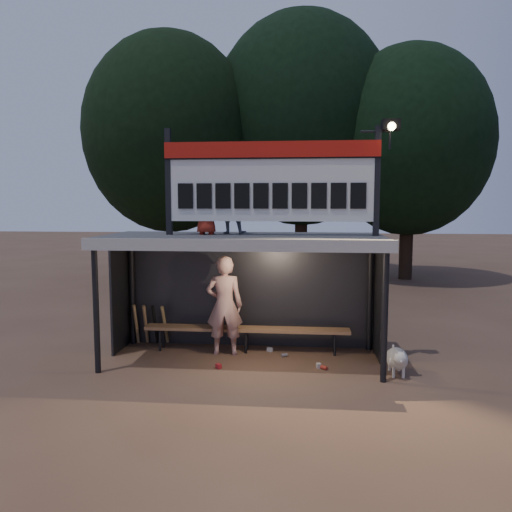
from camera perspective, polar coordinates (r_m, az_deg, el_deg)
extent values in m
plane|color=#513728|center=(9.42, -1.47, -11.82)|extent=(80.00, 80.00, 0.00)
imported|color=silver|center=(9.55, -3.62, -5.65)|extent=(0.73, 0.51, 1.91)
imported|color=slate|center=(9.33, -2.82, 6.15)|extent=(0.61, 0.49, 1.17)
imported|color=maroon|center=(9.16, -5.68, 5.41)|extent=(0.48, 0.33, 0.95)
cube|color=#3C3C3E|center=(8.99, -1.51, 2.03)|extent=(5.00, 2.00, 0.12)
cube|color=beige|center=(7.98, -2.39, 1.23)|extent=(5.10, 0.06, 0.20)
cylinder|color=black|center=(8.91, -17.81, -5.84)|extent=(0.10, 0.10, 2.20)
cylinder|color=black|center=(8.31, 14.52, -6.59)|extent=(0.10, 0.10, 2.20)
cylinder|color=black|center=(10.55, -13.97, -3.90)|extent=(0.10, 0.10, 2.20)
cylinder|color=black|center=(10.05, 12.90, -4.36)|extent=(0.10, 0.10, 2.20)
cube|color=black|center=(10.12, -0.81, -4.14)|extent=(5.00, 0.04, 2.20)
cube|color=black|center=(10.22, -15.24, -4.26)|extent=(0.04, 1.00, 2.20)
cube|color=black|center=(9.68, 13.79, -4.79)|extent=(0.04, 1.00, 2.20)
cylinder|color=black|center=(9.99, -0.82, 1.80)|extent=(5.00, 0.06, 0.06)
cube|color=black|center=(9.24, -9.96, 8.32)|extent=(0.10, 0.10, 1.90)
cube|color=black|center=(9.00, 13.66, 8.30)|extent=(0.10, 0.10, 1.90)
cube|color=silver|center=(8.93, 1.69, 8.48)|extent=(3.80, 0.08, 1.40)
cube|color=red|center=(8.92, 1.68, 12.09)|extent=(3.80, 0.04, 0.28)
cube|color=black|center=(8.90, 1.68, 11.14)|extent=(3.80, 0.02, 0.03)
cube|color=black|center=(9.10, -8.06, 6.81)|extent=(0.27, 0.03, 0.45)
cube|color=black|center=(9.03, -5.94, 6.84)|extent=(0.27, 0.03, 0.45)
cube|color=black|center=(8.97, -3.80, 6.87)|extent=(0.27, 0.03, 0.45)
cube|color=black|center=(8.92, -1.63, 6.88)|extent=(0.27, 0.03, 0.45)
cube|color=black|center=(8.88, 0.57, 6.89)|extent=(0.27, 0.03, 0.45)
cube|color=black|center=(8.86, 2.77, 6.88)|extent=(0.27, 0.03, 0.45)
cube|color=black|center=(8.85, 4.99, 6.87)|extent=(0.27, 0.03, 0.45)
cube|color=black|center=(8.86, 7.20, 6.84)|extent=(0.27, 0.03, 0.45)
cube|color=black|center=(8.87, 9.41, 6.81)|extent=(0.27, 0.03, 0.45)
cube|color=black|center=(8.90, 11.61, 6.76)|extent=(0.27, 0.03, 0.45)
cylinder|color=black|center=(9.07, 13.47, 13.68)|extent=(0.50, 0.04, 0.04)
cylinder|color=black|center=(9.09, 15.05, 12.67)|extent=(0.04, 0.04, 0.30)
cube|color=black|center=(9.07, 15.15, 14.27)|extent=(0.30, 0.22, 0.18)
sphere|color=#FFD88C|center=(8.98, 15.24, 14.10)|extent=(0.14, 0.14, 0.14)
cube|color=#986C48|center=(9.82, -1.09, -8.34)|extent=(4.00, 0.35, 0.06)
cylinder|color=black|center=(10.10, -10.93, -9.37)|extent=(0.05, 0.05, 0.45)
cylinder|color=black|center=(10.32, -10.55, -9.03)|extent=(0.05, 0.05, 0.45)
cylinder|color=black|center=(9.77, -1.17, -9.79)|extent=(0.05, 0.05, 0.45)
cylinder|color=black|center=(9.99, -1.01, -9.42)|extent=(0.05, 0.05, 0.45)
cylinder|color=black|center=(9.73, 8.99, -9.93)|extent=(0.05, 0.05, 0.45)
cylinder|color=black|center=(9.96, 8.90, -9.55)|extent=(0.05, 0.05, 0.45)
cylinder|color=#301F15|center=(19.60, -9.65, 2.98)|extent=(0.50, 0.50, 3.74)
ellipsoid|color=black|center=(19.75, -9.84, 13.63)|extent=(6.46, 6.46, 7.48)
cylinder|color=black|center=(20.42, 5.18, 3.78)|extent=(0.50, 0.50, 4.18)
ellipsoid|color=black|center=(20.67, 5.29, 15.17)|extent=(7.22, 7.22, 8.36)
cylinder|color=black|center=(19.83, 16.81, 2.52)|extent=(0.50, 0.50, 3.52)
ellipsoid|color=black|center=(19.93, 17.12, 12.44)|extent=(6.08, 6.08, 7.04)
ellipsoid|color=beige|center=(8.95, 15.79, -11.21)|extent=(0.36, 0.58, 0.36)
sphere|color=silver|center=(8.66, 16.14, -11.19)|extent=(0.22, 0.22, 0.22)
cone|color=beige|center=(8.57, 16.27, -11.51)|extent=(0.10, 0.10, 0.10)
cone|color=beige|center=(8.60, 15.86, -10.60)|extent=(0.06, 0.06, 0.07)
cone|color=beige|center=(8.62, 16.52, -10.58)|extent=(0.06, 0.06, 0.07)
cylinder|color=beige|center=(8.82, 15.44, -12.69)|extent=(0.05, 0.05, 0.18)
cylinder|color=#F1E4D0|center=(8.85, 16.49, -12.65)|extent=(0.05, 0.05, 0.18)
cylinder|color=beige|center=(9.16, 15.05, -11.97)|extent=(0.05, 0.05, 0.18)
cylinder|color=white|center=(9.18, 16.05, -11.94)|extent=(0.05, 0.05, 0.18)
cylinder|color=beige|center=(9.21, 15.46, -10.25)|extent=(0.04, 0.16, 0.14)
cylinder|color=#9D7749|center=(10.58, -13.53, -7.56)|extent=(0.08, 0.27, 0.84)
cylinder|color=#9D7349|center=(10.52, -12.49, -7.62)|extent=(0.07, 0.30, 0.83)
cylinder|color=black|center=(10.46, -11.44, -7.67)|extent=(0.08, 0.33, 0.83)
cylinder|color=#9D7D49|center=(10.41, -10.38, -7.72)|extent=(0.09, 0.35, 0.82)
cube|color=#B41E23|center=(8.99, -4.31, -12.44)|extent=(0.12, 0.12, 0.08)
cylinder|color=#B1B1B6|center=(9.61, 3.24, -11.24)|extent=(0.14, 0.12, 0.07)
cube|color=beige|center=(9.06, 7.17, -12.33)|extent=(0.09, 0.11, 0.08)
cylinder|color=#A4291C|center=(8.99, 7.78, -12.53)|extent=(0.14, 0.12, 0.07)
cube|color=silver|center=(9.93, 1.57, -10.63)|extent=(0.12, 0.12, 0.08)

